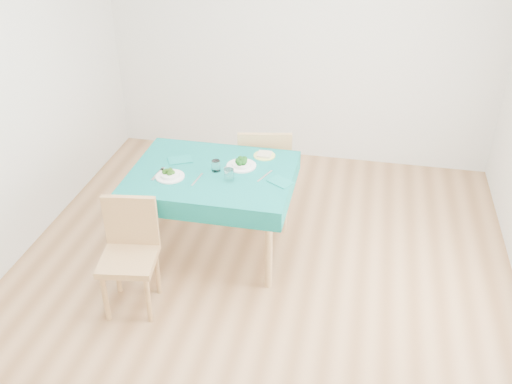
% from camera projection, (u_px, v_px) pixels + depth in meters
% --- Properties ---
extents(room_shell, '(4.02, 4.52, 2.73)m').
position_uv_depth(room_shell, '(256.00, 128.00, 3.77)').
color(room_shell, olive).
rests_on(room_shell, ground).
extents(table, '(1.26, 0.96, 0.76)m').
position_uv_depth(table, '(214.00, 212.00, 4.66)').
color(table, '#09645E').
rests_on(table, ground).
extents(chair_near, '(0.45, 0.48, 0.97)m').
position_uv_depth(chair_near, '(128.00, 254.00, 4.02)').
color(chair_near, '#AC8351').
rests_on(chair_near, ground).
extents(chair_far, '(0.56, 0.59, 1.17)m').
position_uv_depth(chair_far, '(265.00, 150.00, 5.16)').
color(chair_far, '#AC8351').
rests_on(chair_far, ground).
extents(bowl_near, '(0.22, 0.22, 0.07)m').
position_uv_depth(bowl_near, '(170.00, 173.00, 4.37)').
color(bowl_near, white).
rests_on(bowl_near, table).
extents(bowl_far, '(0.24, 0.24, 0.07)m').
position_uv_depth(bowl_far, '(241.00, 162.00, 4.52)').
color(bowl_far, white).
rests_on(bowl_far, table).
extents(fork_near, '(0.04, 0.20, 0.00)m').
position_uv_depth(fork_near, '(157.00, 174.00, 4.42)').
color(fork_near, silver).
rests_on(fork_near, table).
extents(knife_near, '(0.04, 0.20, 0.00)m').
position_uv_depth(knife_near, '(197.00, 180.00, 4.36)').
color(knife_near, silver).
rests_on(knife_near, table).
extents(fork_far, '(0.10, 0.19, 0.00)m').
position_uv_depth(fork_far, '(232.00, 164.00, 4.57)').
color(fork_far, silver).
rests_on(fork_far, table).
extents(knife_far, '(0.09, 0.20, 0.00)m').
position_uv_depth(knife_far, '(265.00, 176.00, 4.40)').
color(knife_far, silver).
rests_on(knife_far, table).
extents(napkin_near, '(0.23, 0.21, 0.01)m').
position_uv_depth(napkin_near, '(180.00, 160.00, 4.62)').
color(napkin_near, '#0D6F67').
rests_on(napkin_near, table).
extents(napkin_far, '(0.22, 0.20, 0.01)m').
position_uv_depth(napkin_far, '(280.00, 182.00, 4.32)').
color(napkin_far, '#0D6F67').
rests_on(napkin_far, table).
extents(tumbler_center, '(0.07, 0.07, 0.09)m').
position_uv_depth(tumbler_center, '(216.00, 166.00, 4.46)').
color(tumbler_center, white).
rests_on(tumbler_center, table).
extents(tumbler_side, '(0.08, 0.08, 0.10)m').
position_uv_depth(tumbler_side, '(229.00, 175.00, 4.32)').
color(tumbler_side, white).
rests_on(tumbler_side, table).
extents(side_plate, '(0.18, 0.18, 0.01)m').
position_uv_depth(side_plate, '(264.00, 156.00, 4.69)').
color(side_plate, '#CED467').
rests_on(side_plate, table).
extents(bread_slice, '(0.11, 0.11, 0.02)m').
position_uv_depth(bread_slice, '(264.00, 154.00, 4.68)').
color(bread_slice, beige).
rests_on(bread_slice, side_plate).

